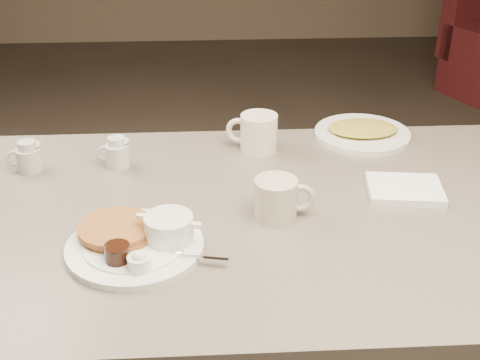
{
  "coord_description": "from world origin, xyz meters",
  "views": [
    {
      "loc": [
        -0.07,
        -1.25,
        1.5
      ],
      "look_at": [
        0.0,
        0.02,
        0.82
      ],
      "focal_mm": 48.45,
      "sensor_mm": 36.0,
      "label": 1
    }
  ],
  "objects": [
    {
      "name": "main_plate",
      "position": [
        -0.22,
        -0.13,
        0.77
      ],
      "size": [
        0.37,
        0.36,
        0.07
      ],
      "color": "white",
      "rests_on": "diner_table"
    },
    {
      "name": "coffee_mug_near",
      "position": [
        0.08,
        -0.02,
        0.8
      ],
      "size": [
        0.13,
        0.1,
        0.09
      ],
      "color": "beige",
      "rests_on": "diner_table"
    },
    {
      "name": "hash_plate",
      "position": [
        0.36,
        0.39,
        0.76
      ],
      "size": [
        0.27,
        0.27,
        0.04
      ],
      "color": "white",
      "rests_on": "diner_table"
    },
    {
      "name": "creamer_right",
      "position": [
        -0.3,
        0.24,
        0.79
      ],
      "size": [
        0.09,
        0.08,
        0.08
      ],
      "color": "silver",
      "rests_on": "diner_table"
    },
    {
      "name": "diner_table",
      "position": [
        0.0,
        0.0,
        0.58
      ],
      "size": [
        1.5,
        0.9,
        0.75
      ],
      "color": "slate",
      "rests_on": "ground"
    },
    {
      "name": "napkin",
      "position": [
        0.39,
        0.06,
        0.76
      ],
      "size": [
        0.19,
        0.16,
        0.02
      ],
      "color": "white",
      "rests_on": "diner_table"
    },
    {
      "name": "coffee_mug_far",
      "position": [
        0.06,
        0.32,
        0.8
      ],
      "size": [
        0.15,
        0.12,
        0.1
      ],
      "color": "white",
      "rests_on": "diner_table"
    },
    {
      "name": "creamer_left",
      "position": [
        -0.52,
        0.23,
        0.79
      ],
      "size": [
        0.09,
        0.08,
        0.08
      ],
      "color": "beige",
      "rests_on": "diner_table"
    }
  ]
}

